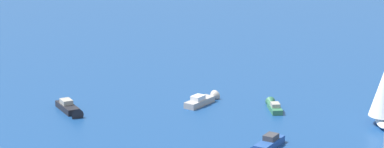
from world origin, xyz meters
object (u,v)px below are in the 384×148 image
(motorboat_inshore, at_px, (274,106))
(motorboat_mid_cluster, at_px, (70,109))
(motorboat_far_port, at_px, (266,145))
(motorboat_far_stbd, at_px, (203,100))

(motorboat_inshore, xyz_separation_m, motorboat_mid_cluster, (29.29, 32.09, 0.14))
(motorboat_far_port, xyz_separation_m, motorboat_far_stbd, (27.84, -12.44, 0.00))
(motorboat_far_stbd, bearing_deg, motorboat_mid_cluster, 57.26)
(motorboat_far_port, height_order, motorboat_mid_cluster, motorboat_mid_cluster)
(motorboat_mid_cluster, bearing_deg, motorboat_inshore, -132.39)
(motorboat_far_stbd, xyz_separation_m, motorboat_mid_cluster, (15.71, 24.43, 0.01))
(motorboat_far_stbd, height_order, motorboat_inshore, motorboat_far_stbd)
(motorboat_inshore, bearing_deg, motorboat_far_stbd, 29.41)
(motorboat_far_stbd, distance_m, motorboat_inshore, 15.59)
(motorboat_far_port, distance_m, motorboat_inshore, 24.64)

